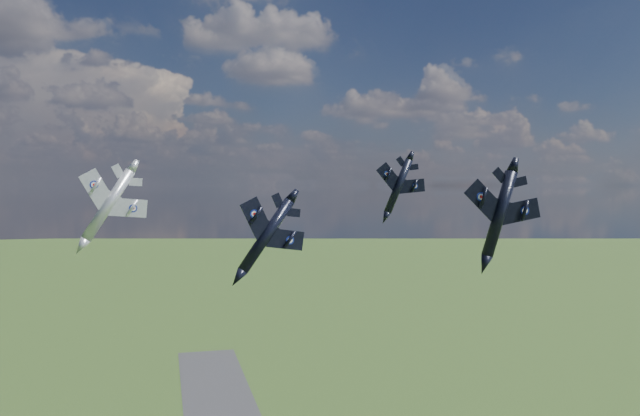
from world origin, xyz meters
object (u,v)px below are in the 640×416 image
object	(u,v)px
jet_lead_navy	(266,235)
jet_high_navy	(398,186)
jet_right_navy	(500,214)
jet_left_silver	(108,205)

from	to	relation	value
jet_lead_navy	jet_high_navy	distance (m)	35.74
jet_right_navy	jet_high_navy	bearing A→B (deg)	95.06
jet_high_navy	jet_left_silver	size ratio (longest dim) A/B	0.92
jet_right_navy	jet_left_silver	xyz separation A→B (m)	(-47.31, 20.62, 0.84)
jet_high_navy	jet_lead_navy	bearing A→B (deg)	-134.05
jet_lead_navy	jet_left_silver	size ratio (longest dim) A/B	1.03
jet_high_navy	jet_left_silver	bearing A→B (deg)	-155.65
jet_right_navy	jet_left_silver	world-z (taller)	jet_left_silver
jet_right_navy	jet_left_silver	size ratio (longest dim) A/B	0.99
jet_lead_navy	jet_high_navy	world-z (taller)	jet_high_navy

